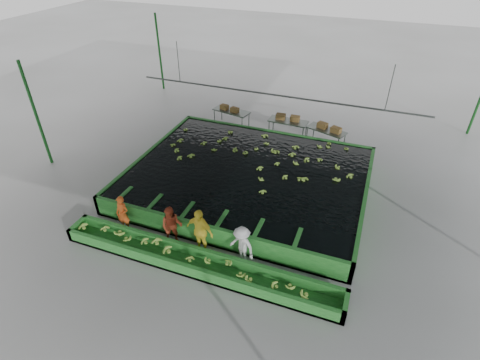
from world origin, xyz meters
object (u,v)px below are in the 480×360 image
at_px(box_stack_left, 230,110).
at_px(packing_table_right, 325,137).
at_px(box_stack_right, 329,130).
at_px(worker_c, 200,231).
at_px(worker_a, 123,214).
at_px(packing_table_mid, 288,129).
at_px(packing_table_left, 232,118).
at_px(worker_d, 242,246).
at_px(worker_b, 172,226).
at_px(box_stack_mid, 288,120).
at_px(sorting_trough, 197,263).
at_px(flotation_tank, 248,178).

bearing_deg(box_stack_left, packing_table_right, -3.46).
bearing_deg(box_stack_right, worker_c, -106.98).
bearing_deg(box_stack_right, worker_a, -122.96).
bearing_deg(packing_table_mid, packing_table_left, 177.43).
relative_size(worker_d, packing_table_mid, 0.73).
bearing_deg(box_stack_right, worker_b, -112.96).
bearing_deg(worker_d, box_stack_mid, 116.30).
xyz_separation_m(sorting_trough, box_stack_left, (-3.06, 10.44, 0.71)).
bearing_deg(sorting_trough, worker_c, 106.32).
bearing_deg(sorting_trough, box_stack_mid, 88.20).
height_order(box_stack_mid, box_stack_right, box_stack_mid).
distance_m(sorting_trough, box_stack_left, 10.90).
bearing_deg(worker_c, box_stack_mid, 96.14).
xyz_separation_m(worker_a, worker_c, (3.19, 0.00, 0.17)).
xyz_separation_m(flotation_tank, packing_table_left, (-2.96, 5.40, 0.03)).
bearing_deg(flotation_tank, sorting_trough, -90.00).
bearing_deg(worker_b, box_stack_left, 79.85).
bearing_deg(worker_d, packing_table_left, 134.25).
bearing_deg(worker_d, sorting_trough, -128.42).
height_order(worker_a, packing_table_left, worker_a).
bearing_deg(box_stack_mid, flotation_tank, -93.52).
bearing_deg(worker_a, sorting_trough, -9.63).
bearing_deg(packing_table_mid, worker_b, -100.21).
bearing_deg(worker_a, worker_b, 3.52).
bearing_deg(box_stack_mid, worker_c, -93.34).
relative_size(worker_a, packing_table_left, 0.71).
xyz_separation_m(flotation_tank, packing_table_mid, (0.39, 5.25, 0.03)).
bearing_deg(worker_d, worker_c, -159.58).
bearing_deg(sorting_trough, flotation_tank, 90.00).
distance_m(flotation_tank, box_stack_mid, 5.38).
xyz_separation_m(worker_b, worker_c, (1.10, 0.00, 0.12)).
relative_size(worker_a, box_stack_right, 1.16).
bearing_deg(packing_table_left, flotation_tank, -61.24).
bearing_deg(worker_b, box_stack_mid, 59.93).
relative_size(packing_table_right, box_stack_left, 1.75).
bearing_deg(worker_a, packing_table_mid, 71.77).
xyz_separation_m(flotation_tank, box_stack_left, (-3.06, 5.34, 0.51)).
height_order(worker_b, box_stack_right, worker_b).
bearing_deg(box_stack_mid, box_stack_left, 179.99).
xyz_separation_m(worker_a, packing_table_right, (5.91, 9.31, -0.29)).
distance_m(worker_a, worker_d, 4.75).
height_order(box_stack_left, box_stack_mid, box_stack_mid).
bearing_deg(packing_table_mid, box_stack_left, 178.37).
height_order(sorting_trough, packing_table_left, packing_table_left).
height_order(sorting_trough, box_stack_left, box_stack_left).
distance_m(worker_d, box_stack_right, 9.38).
bearing_deg(packing_table_left, worker_c, -74.29).
xyz_separation_m(worker_a, box_stack_mid, (3.75, 9.64, 0.20)).
relative_size(worker_a, box_stack_mid, 1.18).
bearing_deg(packing_table_right, worker_a, -122.42).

